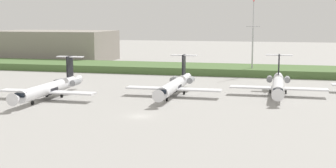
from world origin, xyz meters
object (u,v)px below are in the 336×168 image
(regional_jet_second, at_px, (50,88))
(regional_jet_fourth, at_px, (278,84))
(antenna_mast, at_px, (253,45))
(regional_jet_third, at_px, (175,85))

(regional_jet_second, xyz_separation_m, regional_jet_fourth, (50.95, 17.98, 0.00))
(regional_jet_fourth, relative_size, antenna_mast, 1.29)
(regional_jet_third, height_order, regional_jet_fourth, same)
(regional_jet_second, height_order, regional_jet_third, same)
(regional_jet_fourth, distance_m, antenna_mast, 38.00)
(regional_jet_second, bearing_deg, regional_jet_fourth, 19.43)
(regional_jet_third, distance_m, regional_jet_fourth, 25.04)
(antenna_mast, bearing_deg, regional_jet_second, -128.10)
(antenna_mast, bearing_deg, regional_jet_fourth, -76.99)
(regional_jet_second, distance_m, antenna_mast, 69.38)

